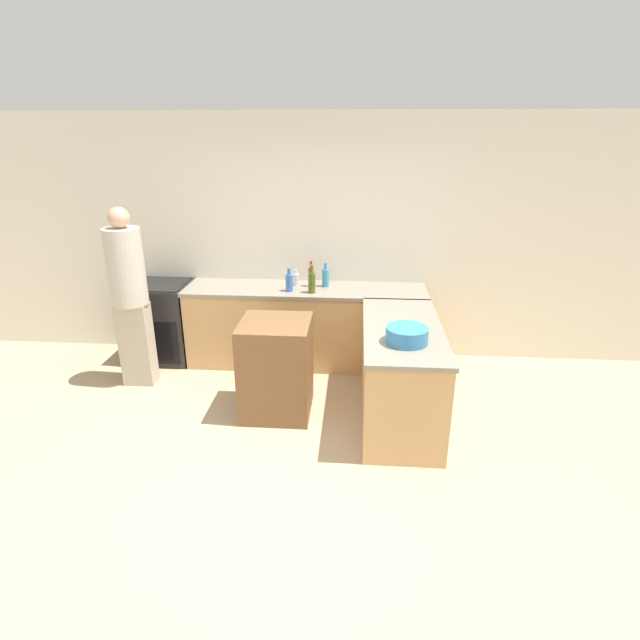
% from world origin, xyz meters
% --- Properties ---
extents(ground_plane, '(14.00, 14.00, 0.00)m').
position_xyz_m(ground_plane, '(0.00, 0.00, 0.00)').
color(ground_plane, tan).
extents(wall_back, '(8.00, 0.06, 2.70)m').
position_xyz_m(wall_back, '(0.00, 2.31, 1.35)').
color(wall_back, silver).
rests_on(wall_back, ground_plane).
extents(counter_back, '(2.64, 0.64, 0.89)m').
position_xyz_m(counter_back, '(0.00, 1.97, 0.45)').
color(counter_back, tan).
rests_on(counter_back, ground_plane).
extents(counter_peninsula, '(0.69, 1.59, 0.89)m').
position_xyz_m(counter_peninsula, '(0.97, 0.89, 0.45)').
color(counter_peninsula, tan).
rests_on(counter_peninsula, ground_plane).
extents(range_oven, '(0.65, 0.62, 0.90)m').
position_xyz_m(range_oven, '(-1.65, 1.97, 0.45)').
color(range_oven, black).
rests_on(range_oven, ground_plane).
extents(island_table, '(0.63, 0.62, 0.90)m').
position_xyz_m(island_table, '(-0.16, 0.88, 0.45)').
color(island_table, brown).
rests_on(island_table, ground_plane).
extents(mixing_bowl, '(0.34, 0.34, 0.13)m').
position_xyz_m(mixing_bowl, '(0.98, 0.55, 0.96)').
color(mixing_bowl, teal).
rests_on(mixing_bowl, counter_peninsula).
extents(hot_sauce_bottle, '(0.06, 0.06, 0.29)m').
position_xyz_m(hot_sauce_bottle, '(0.06, 2.04, 1.00)').
color(hot_sauce_bottle, red).
rests_on(hot_sauce_bottle, counter_back).
extents(water_bottle_blue, '(0.08, 0.08, 0.25)m').
position_xyz_m(water_bottle_blue, '(-0.16, 1.85, 0.99)').
color(water_bottle_blue, '#386BB7').
rests_on(water_bottle_blue, counter_back).
extents(vinegar_bottle_clear, '(0.07, 0.07, 0.18)m').
position_xyz_m(vinegar_bottle_clear, '(-0.11, 2.07, 0.96)').
color(vinegar_bottle_clear, silver).
rests_on(vinegar_bottle_clear, counter_back).
extents(olive_oil_bottle, '(0.08, 0.08, 0.30)m').
position_xyz_m(olive_oil_bottle, '(0.09, 1.81, 1.01)').
color(olive_oil_bottle, '#475B1E').
rests_on(olive_oil_bottle, counter_back).
extents(dish_soap_bottle, '(0.07, 0.07, 0.27)m').
position_xyz_m(dish_soap_bottle, '(0.22, 2.05, 0.99)').
color(dish_soap_bottle, '#338CBF').
rests_on(dish_soap_bottle, counter_back).
extents(person_by_range, '(0.35, 0.35, 1.84)m').
position_xyz_m(person_by_range, '(-1.69, 1.34, 1.00)').
color(person_by_range, '#ADA38E').
rests_on(person_by_range, ground_plane).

